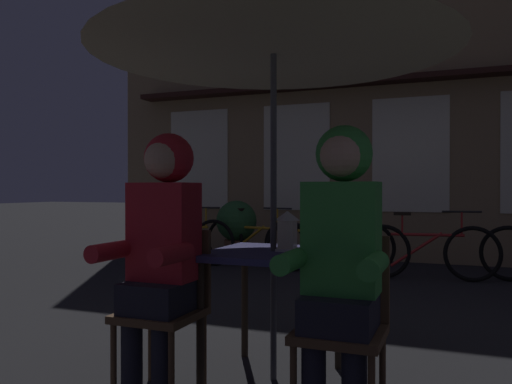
{
  "coord_description": "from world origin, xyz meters",
  "views": [
    {
      "loc": [
        0.98,
        -2.75,
        1.1
      ],
      "look_at": [
        0.0,
        -0.27,
        1.08
      ],
      "focal_mm": 35.69,
      "sensor_mm": 36.0,
      "label": 1
    }
  ],
  "objects_px": {
    "cafe_table": "(273,269)",
    "chair_right": "(343,317)",
    "lantern": "(287,230)",
    "bicycle_nearest": "(182,240)",
    "potted_plant": "(236,226)",
    "bicycle_third": "(329,246)",
    "bicycle_fourth": "(427,251)",
    "person_right_hooded": "(341,243)",
    "bicycle_second": "(254,242)",
    "person_left_hooded": "(162,236)",
    "chair_left": "(167,301)",
    "patio_umbrella": "(274,21)"
  },
  "relations": [
    {
      "from": "lantern",
      "to": "person_left_hooded",
      "type": "distance_m",
      "value": 0.71
    },
    {
      "from": "cafe_table",
      "to": "bicycle_nearest",
      "type": "distance_m",
      "value": 4.65
    },
    {
      "from": "lantern",
      "to": "bicycle_nearest",
      "type": "xyz_separation_m",
      "value": [
        -2.82,
        3.72,
        -0.51
      ]
    },
    {
      "from": "bicycle_third",
      "to": "potted_plant",
      "type": "bearing_deg",
      "value": 166.18
    },
    {
      "from": "bicycle_nearest",
      "to": "bicycle_second",
      "type": "height_order",
      "value": "same"
    },
    {
      "from": "cafe_table",
      "to": "chair_right",
      "type": "xyz_separation_m",
      "value": [
        0.48,
        -0.37,
        -0.15
      ]
    },
    {
      "from": "person_left_hooded",
      "to": "bicycle_nearest",
      "type": "distance_m",
      "value": 4.77
    },
    {
      "from": "person_right_hooded",
      "to": "bicycle_second",
      "type": "xyz_separation_m",
      "value": [
        -2.17,
        4.33,
        -0.5
      ]
    },
    {
      "from": "cafe_table",
      "to": "potted_plant",
      "type": "distance_m",
      "value": 4.6
    },
    {
      "from": "person_right_hooded",
      "to": "bicycle_nearest",
      "type": "distance_m",
      "value": 5.29
    },
    {
      "from": "potted_plant",
      "to": "bicycle_second",
      "type": "bearing_deg",
      "value": -30.75
    },
    {
      "from": "cafe_table",
      "to": "chair_right",
      "type": "relative_size",
      "value": 0.85
    },
    {
      "from": "person_right_hooded",
      "to": "chair_left",
      "type": "bearing_deg",
      "value": 176.61
    },
    {
      "from": "bicycle_nearest",
      "to": "cafe_table",
      "type": "bearing_deg",
      "value": -53.78
    },
    {
      "from": "bicycle_third",
      "to": "bicycle_fourth",
      "type": "bearing_deg",
      "value": -5.02
    },
    {
      "from": "bicycle_nearest",
      "to": "bicycle_fourth",
      "type": "bearing_deg",
      "value": -1.56
    },
    {
      "from": "bicycle_third",
      "to": "bicycle_fourth",
      "type": "xyz_separation_m",
      "value": [
        1.21,
        -0.11,
        0.0
      ]
    },
    {
      "from": "lantern",
      "to": "bicycle_fourth",
      "type": "relative_size",
      "value": 0.14
    },
    {
      "from": "bicycle_third",
      "to": "person_right_hooded",
      "type": "bearing_deg",
      "value": -76.02
    },
    {
      "from": "chair_left",
      "to": "person_left_hooded",
      "type": "relative_size",
      "value": 0.62
    },
    {
      "from": "cafe_table",
      "to": "chair_right",
      "type": "height_order",
      "value": "chair_right"
    },
    {
      "from": "cafe_table",
      "to": "lantern",
      "type": "distance_m",
      "value": 0.24
    },
    {
      "from": "chair_left",
      "to": "bicycle_fourth",
      "type": "xyz_separation_m",
      "value": [
        1.13,
        4.02,
        -0.14
      ]
    },
    {
      "from": "patio_umbrella",
      "to": "potted_plant",
      "type": "height_order",
      "value": "patio_umbrella"
    },
    {
      "from": "person_right_hooded",
      "to": "bicycle_fourth",
      "type": "bearing_deg",
      "value": 87.63
    },
    {
      "from": "person_right_hooded",
      "to": "bicycle_second",
      "type": "bearing_deg",
      "value": 116.56
    },
    {
      "from": "person_right_hooded",
      "to": "bicycle_fourth",
      "type": "height_order",
      "value": "person_right_hooded"
    },
    {
      "from": "lantern",
      "to": "person_left_hooded",
      "type": "xyz_separation_m",
      "value": [
        -0.56,
        -0.44,
        -0.01
      ]
    },
    {
      "from": "cafe_table",
      "to": "bicycle_nearest",
      "type": "relative_size",
      "value": 0.44
    },
    {
      "from": "potted_plant",
      "to": "bicycle_third",
      "type": "bearing_deg",
      "value": -13.82
    },
    {
      "from": "lantern",
      "to": "bicycle_fourth",
      "type": "distance_m",
      "value": 3.71
    },
    {
      "from": "bicycle_second",
      "to": "potted_plant",
      "type": "bearing_deg",
      "value": 149.25
    },
    {
      "from": "person_right_hooded",
      "to": "potted_plant",
      "type": "height_order",
      "value": "person_right_hooded"
    },
    {
      "from": "chair_right",
      "to": "bicycle_second",
      "type": "height_order",
      "value": "chair_right"
    },
    {
      "from": "bicycle_nearest",
      "to": "patio_umbrella",
      "type": "bearing_deg",
      "value": -53.78
    },
    {
      "from": "patio_umbrella",
      "to": "person_right_hooded",
      "type": "xyz_separation_m",
      "value": [
        0.48,
        -0.43,
        -1.21
      ]
    },
    {
      "from": "chair_left",
      "to": "bicycle_fourth",
      "type": "relative_size",
      "value": 0.52
    },
    {
      "from": "person_left_hooded",
      "to": "bicycle_third",
      "type": "distance_m",
      "value": 4.21
    },
    {
      "from": "bicycle_nearest",
      "to": "bicycle_third",
      "type": "distance_m",
      "value": 2.18
    },
    {
      "from": "cafe_table",
      "to": "bicycle_second",
      "type": "distance_m",
      "value": 4.27
    },
    {
      "from": "lantern",
      "to": "chair_left",
      "type": "height_order",
      "value": "lantern"
    },
    {
      "from": "cafe_table",
      "to": "patio_umbrella",
      "type": "bearing_deg",
      "value": 0.0
    },
    {
      "from": "chair_right",
      "to": "potted_plant",
      "type": "bearing_deg",
      "value": 119.35
    },
    {
      "from": "lantern",
      "to": "bicycle_nearest",
      "type": "relative_size",
      "value": 0.14
    },
    {
      "from": "chair_right",
      "to": "bicycle_fourth",
      "type": "bearing_deg",
      "value": 87.59
    },
    {
      "from": "bicycle_second",
      "to": "bicycle_fourth",
      "type": "distance_m",
      "value": 2.35
    },
    {
      "from": "chair_right",
      "to": "bicycle_fourth",
      "type": "distance_m",
      "value": 4.02
    },
    {
      "from": "person_left_hooded",
      "to": "bicycle_nearest",
      "type": "xyz_separation_m",
      "value": [
        -2.26,
        4.17,
        -0.5
      ]
    },
    {
      "from": "chair_right",
      "to": "bicycle_nearest",
      "type": "xyz_separation_m",
      "value": [
        -3.22,
        4.11,
        -0.14
      ]
    },
    {
      "from": "bicycle_nearest",
      "to": "person_left_hooded",
      "type": "bearing_deg",
      "value": -61.52
    }
  ]
}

